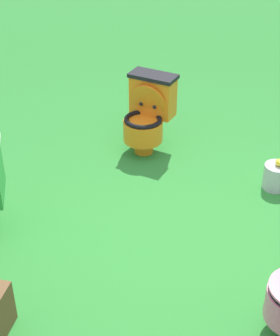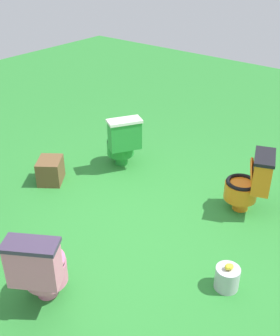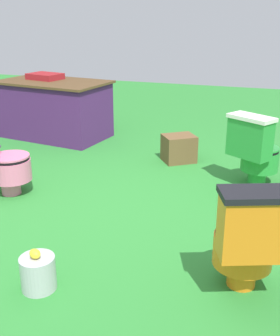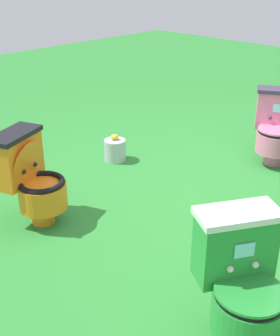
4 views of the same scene
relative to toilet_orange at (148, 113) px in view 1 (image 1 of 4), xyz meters
The scene contains 3 objects.
ground 1.54m from the toilet_orange, 148.11° to the left, with size 14.00×14.00×0.00m, color #2D8433.
toilet_orange is the anchor object (origin of this frame).
lemon_bucket 1.30m from the toilet_orange, 162.25° to the right, with size 0.22×0.22×0.28m.
Camera 1 is at (-2.05, 2.17, 2.61)m, focal length 56.97 mm.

